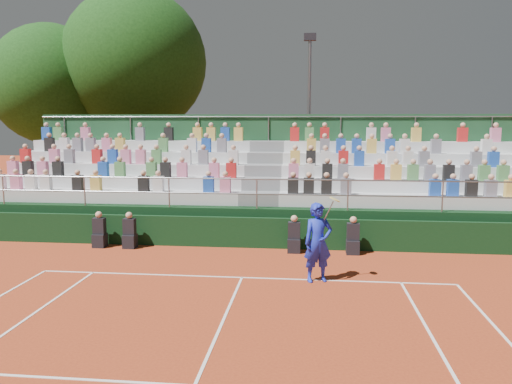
# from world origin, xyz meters

# --- Properties ---
(ground) EXTENTS (90.00, 90.00, 0.00)m
(ground) POSITION_xyz_m (0.00, 0.00, 0.00)
(ground) COLOR #A53C1B
(ground) RESTS_ON ground
(courtside_wall) EXTENTS (20.00, 0.15, 1.00)m
(courtside_wall) POSITION_xyz_m (0.00, 3.20, 0.50)
(courtside_wall) COLOR black
(courtside_wall) RESTS_ON ground
(line_officials) EXTENTS (8.60, 0.40, 1.19)m
(line_officials) POSITION_xyz_m (-1.19, 2.75, 0.48)
(line_officials) COLOR black
(line_officials) RESTS_ON ground
(grandstand) EXTENTS (20.00, 5.20, 4.40)m
(grandstand) POSITION_xyz_m (-0.01, 6.43, 1.09)
(grandstand) COLOR black
(grandstand) RESTS_ON ground
(tennis_player) EXTENTS (0.96, 0.70, 2.22)m
(tennis_player) POSITION_xyz_m (1.98, -0.07, 1.03)
(tennis_player) COLOR #192BC2
(tennis_player) RESTS_ON ground
(tree_west) EXTENTS (6.40, 6.40, 9.27)m
(tree_west) POSITION_xyz_m (-12.14, 13.41, 6.05)
(tree_west) COLOR #3A2515
(tree_west) RESTS_ON ground
(tree_east) EXTENTS (7.62, 7.62, 11.09)m
(tree_east) POSITION_xyz_m (-7.65, 13.96, 7.27)
(tree_east) COLOR #3A2515
(tree_east) RESTS_ON ground
(floodlight_mast) EXTENTS (0.60, 0.25, 8.36)m
(floodlight_mast) POSITION_xyz_m (1.68, 12.60, 4.86)
(floodlight_mast) COLOR gray
(floodlight_mast) RESTS_ON ground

